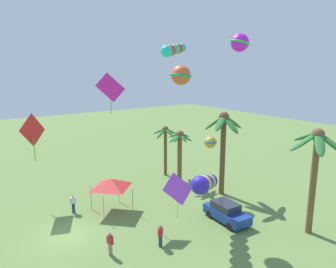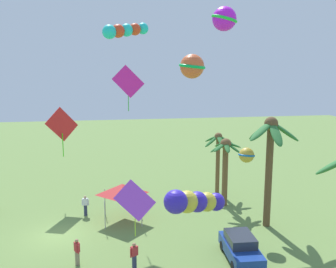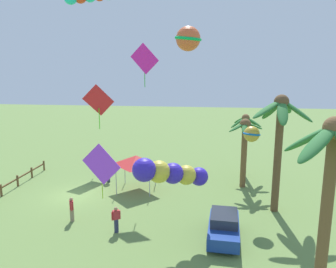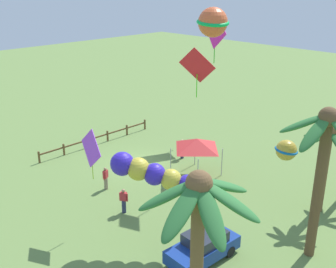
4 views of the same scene
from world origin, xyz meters
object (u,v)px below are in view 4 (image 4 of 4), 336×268
Objects in this scene: palm_tree_1 at (327,150)px; palm_tree_0 at (199,226)px; palm_tree_2 at (324,150)px; kite_ball_5 at (286,150)px; kite_diamond_0 at (91,149)px; kite_diamond_7 at (197,66)px; parked_car_0 at (203,246)px; spectator_2 at (106,178)px; spectator_0 at (182,149)px; spectator_1 at (124,201)px; kite_ball_6 at (213,22)px; festival_tent at (197,144)px; kite_diamond_1 at (215,30)px; kite_tube_3 at (150,173)px.

palm_tree_0 is at bearing 7.81° from palm_tree_1.
kite_ball_5 is (0.22, -1.79, -0.48)m from palm_tree_2.
palm_tree_2 reaches higher than kite_diamond_0.
palm_tree_1 is 1.33× the size of kite_diamond_7.
spectator_2 is (-0.96, -9.50, 0.06)m from parked_car_0.
kite_diamond_7 reaches higher than palm_tree_1.
spectator_0 is 8.97m from spectator_1.
palm_tree_1 is 3.49× the size of kite_ball_5.
palm_tree_1 is at bearing 91.47° from spectator_0.
spectator_0 is 13.77m from kite_ball_6.
palm_tree_0 reaches higher than kite_diamond_0.
kite_diamond_0 reaches higher than spectator_2.
palm_tree_2 reaches higher than festival_tent.
kite_diamond_1 is at bearing -142.20° from kite_ball_6.
festival_tent is (-11.62, -10.34, -3.42)m from palm_tree_0.
palm_tree_0 is 11.23m from kite_ball_6.
spectator_2 is 5.89m from kite_diamond_0.
kite_tube_3 reaches higher than spectator_0.
kite_tube_3 is at bearing -45.34° from kite_ball_5.
spectator_1 is 0.37× the size of kite_diamond_7.
kite_diamond_1 reaches higher than palm_tree_0.
kite_diamond_7 is (-12.11, -5.03, 5.78)m from spectator_1.
kite_diamond_1 is (-7.66, -6.00, 9.52)m from parked_car_0.
palm_tree_1 is at bearing 75.54° from kite_diamond_7.
kite_diamond_1 is 1.53× the size of kite_ball_6.
spectator_2 is at bearing 9.35° from kite_diamond_7.
palm_tree_2 is 11.11m from kite_diamond_1.
palm_tree_1 is at bearing 101.75° from festival_tent.
kite_tube_3 is at bearing 111.14° from kite_diamond_0.
kite_ball_5 is 15.44m from kite_diamond_7.
kite_tube_3 is at bearing 77.69° from spectator_1.
palm_tree_0 is 2.33× the size of kite_diamond_1.
palm_tree_1 is 10.17m from kite_ball_6.
kite_diamond_1 is at bearing -109.64° from palm_tree_2.
palm_tree_2 is 8.49m from kite_tube_3.
palm_tree_2 reaches higher than spectator_2.
palm_tree_0 is 19.24m from spectator_0.
kite_diamond_1 reaches higher than kite_ball_5.
palm_tree_0 reaches higher than palm_tree_1.
palm_tree_1 is at bearing 167.71° from parked_car_0.
spectator_0 is at bearing -127.32° from kite_ball_6.
spectator_1 is at bearing -63.32° from kite_ball_5.
palm_tree_0 is at bearing 38.09° from kite_diamond_1.
palm_tree_1 reaches higher than parked_car_0.
palm_tree_1 is 5.06m from palm_tree_2.
spectator_2 is 12.56m from kite_ball_5.
kite_diamond_0 is (8.93, 0.26, 2.31)m from festival_tent.
kite_diamond_0 is 0.73× the size of kite_tube_3.
kite_ball_6 reaches higher than spectator_0.
parked_car_0 is 2.51× the size of spectator_0.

